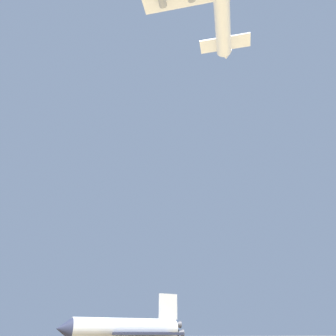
% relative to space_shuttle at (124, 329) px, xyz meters
% --- Properties ---
extents(space_shuttle, '(38.80, 26.28, 15.80)m').
position_rel_space_shuttle_xyz_m(space_shuttle, '(0.00, 0.00, 0.00)').
color(space_shuttle, white).
rests_on(space_shuttle, ground).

